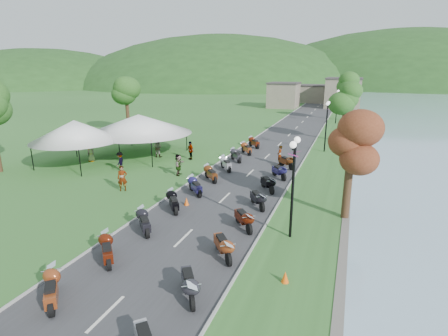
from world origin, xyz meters
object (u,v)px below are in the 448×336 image
(pedestrian_a, at_px, (123,191))
(pedestrian_b, at_px, (158,157))
(pedestrian_c, at_px, (121,171))
(vendor_tent_main, at_px, (140,135))

(pedestrian_a, bearing_deg, pedestrian_b, 72.07)
(pedestrian_b, height_order, pedestrian_c, pedestrian_b)
(pedestrian_a, height_order, pedestrian_b, pedestrian_b)
(vendor_tent_main, relative_size, pedestrian_b, 3.68)
(pedestrian_b, bearing_deg, vendor_tent_main, -1.98)
(pedestrian_a, relative_size, pedestrian_b, 0.99)
(pedestrian_a, distance_m, pedestrian_b, 9.64)
(vendor_tent_main, height_order, pedestrian_c, vendor_tent_main)
(vendor_tent_main, xyz_separation_m, pedestrian_a, (4.63, -9.28, -2.00))
(vendor_tent_main, height_order, pedestrian_a, vendor_tent_main)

